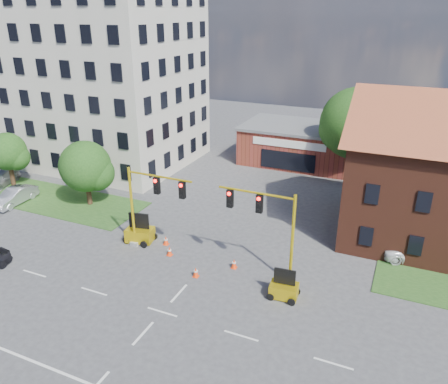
{
  "coord_description": "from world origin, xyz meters",
  "views": [
    {
      "loc": [
        11.78,
        -17.63,
        16.47
      ],
      "look_at": [
        -0.44,
        10.0,
        3.74
      ],
      "focal_mm": 35.0,
      "sensor_mm": 36.0,
      "label": 1
    }
  ],
  "objects_px": {
    "pickup_white": "(417,250)",
    "signal_mast_west": "(151,201)",
    "trailer_west": "(140,233)",
    "trailer_east": "(284,289)",
    "signal_mast_east": "(268,224)"
  },
  "relations": [
    {
      "from": "trailer_east",
      "to": "pickup_white",
      "type": "bearing_deg",
      "value": 42.94
    },
    {
      "from": "signal_mast_east",
      "to": "trailer_west",
      "type": "relative_size",
      "value": 2.72
    },
    {
      "from": "signal_mast_east",
      "to": "pickup_white",
      "type": "height_order",
      "value": "signal_mast_east"
    },
    {
      "from": "signal_mast_east",
      "to": "trailer_east",
      "type": "height_order",
      "value": "signal_mast_east"
    },
    {
      "from": "signal_mast_west",
      "to": "trailer_east",
      "type": "relative_size",
      "value": 3.21
    },
    {
      "from": "signal_mast_west",
      "to": "trailer_west",
      "type": "bearing_deg",
      "value": 159.23
    },
    {
      "from": "trailer_east",
      "to": "pickup_white",
      "type": "relative_size",
      "value": 0.38
    },
    {
      "from": "pickup_white",
      "to": "signal_mast_west",
      "type": "bearing_deg",
      "value": 89.73
    },
    {
      "from": "signal_mast_east",
      "to": "trailer_east",
      "type": "xyz_separation_m",
      "value": [
        1.76,
        -1.73,
        -3.32
      ]
    },
    {
      "from": "signal_mast_east",
      "to": "pickup_white",
      "type": "bearing_deg",
      "value": 35.5
    },
    {
      "from": "trailer_west",
      "to": "signal_mast_west",
      "type": "bearing_deg",
      "value": -32.37
    },
    {
      "from": "signal_mast_west",
      "to": "pickup_white",
      "type": "xyz_separation_m",
      "value": [
        17.8,
        6.49,
        -3.22
      ]
    },
    {
      "from": "signal_mast_east",
      "to": "trailer_west",
      "type": "bearing_deg",
      "value": 176.68
    },
    {
      "from": "trailer_west",
      "to": "pickup_white",
      "type": "distance_m",
      "value": 20.25
    },
    {
      "from": "signal_mast_west",
      "to": "pickup_white",
      "type": "bearing_deg",
      "value": 20.02
    }
  ]
}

